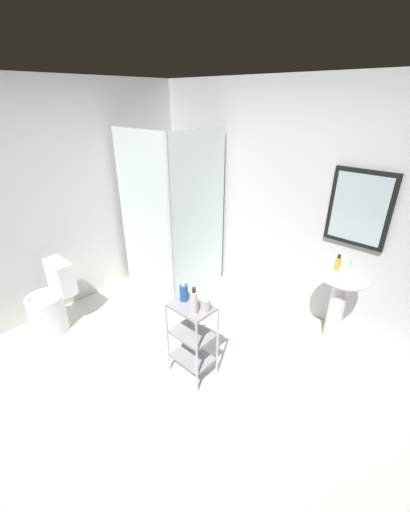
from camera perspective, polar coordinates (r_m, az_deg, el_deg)
The scene contains 12 objects.
ground_plane at distance 3.13m, azimuth -6.65°, elevation -21.36°, with size 4.20×4.20×0.02m, color silver.
wall_back at distance 3.71m, azimuth 14.51°, elevation 9.27°, with size 4.20×0.14×2.50m.
wall_left at distance 3.88m, azimuth -26.32°, elevation 8.09°, with size 0.10×4.20×2.50m, color silver.
shower_stall at distance 4.20m, azimuth -5.52°, elevation 0.46°, with size 0.92×0.92×2.00m.
pedestal_sink at distance 3.41m, azimuth 22.78°, elevation -6.13°, with size 0.46×0.37×0.81m.
sink_faucet at distance 3.38m, azimuth 24.35°, elevation -1.24°, with size 0.03×0.03×0.10m, color silver.
toilet at distance 3.84m, azimuth -25.68°, elevation -7.61°, with size 0.37×0.49×0.76m.
storage_cart at distance 2.88m, azimuth -2.30°, elevation -13.82°, with size 0.38×0.28×0.74m.
hand_soap_bottle at distance 3.29m, azimuth 22.51°, elevation -1.22°, with size 0.05×0.05×0.16m.
lotion_bottle_white at distance 2.56m, azimuth -1.95°, elevation -8.16°, with size 0.06×0.06×0.24m.
shampoo_bottle_blue at distance 2.72m, azimuth -3.79°, elevation -6.44°, with size 0.07×0.07×0.18m.
rinse_cup at distance 2.62m, azimuth 0.10°, elevation -8.59°, with size 0.08×0.08×0.10m, color silver.
Camera 1 is at (1.65, -1.31, 2.30)m, focal length 22.52 mm.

